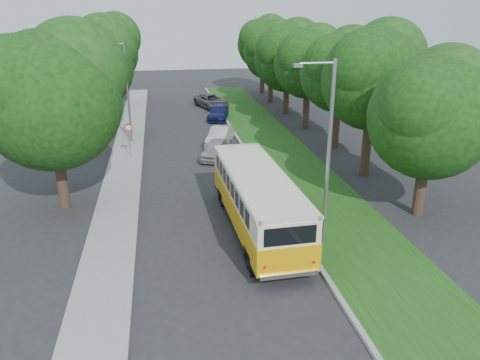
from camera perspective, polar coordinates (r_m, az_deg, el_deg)
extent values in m
plane|color=#29292C|center=(22.13, -2.80, -6.04)|extent=(120.00, 120.00, 0.00)
cube|color=gray|center=(27.20, 3.41, -0.69)|extent=(0.20, 70.00, 0.15)
cube|color=#224512|center=(27.81, 8.13, -0.40)|extent=(4.50, 70.00, 0.13)
cube|color=gray|center=(26.67, -14.47, -1.81)|extent=(2.20, 70.00, 0.12)
cylinder|color=#332319|center=(24.70, 21.20, -0.36)|extent=(0.56, 0.56, 3.35)
sphere|color=black|center=(23.81, 22.20, 7.04)|extent=(5.85, 5.85, 5.85)
sphere|color=black|center=(24.64, 23.92, 10.00)|extent=(4.38, 4.38, 4.38)
sphere|color=black|center=(22.61, 21.48, 8.40)|extent=(4.09, 4.09, 4.09)
cylinder|color=#332319|center=(29.50, 15.21, 4.51)|extent=(0.56, 0.56, 4.26)
sphere|color=black|center=(28.74, 15.91, 11.77)|extent=(5.98, 5.98, 5.98)
sphere|color=black|center=(29.60, 17.53, 14.18)|extent=(4.49, 4.49, 4.49)
sphere|color=black|center=(27.60, 15.00, 13.09)|extent=(4.19, 4.19, 4.19)
cylinder|color=#332319|center=(35.00, 11.64, 6.98)|extent=(0.56, 0.56, 3.95)
sphere|color=black|center=(34.38, 12.06, 12.69)|extent=(5.61, 5.61, 5.61)
sphere|color=black|center=(35.14, 13.39, 14.59)|extent=(4.21, 4.21, 4.21)
sphere|color=black|center=(33.34, 11.21, 13.74)|extent=(3.92, 3.92, 3.92)
cylinder|color=#332319|center=(40.40, 8.07, 8.90)|extent=(0.56, 0.56, 3.86)
sphere|color=black|center=(39.87, 8.32, 13.81)|extent=(5.64, 5.64, 5.64)
sphere|color=black|center=(40.60, 9.53, 15.46)|extent=(4.23, 4.23, 4.23)
sphere|color=black|center=(38.87, 7.47, 14.73)|extent=(3.95, 3.95, 3.95)
cylinder|color=#332319|center=(46.05, 5.67, 10.22)|extent=(0.56, 0.56, 3.58)
sphere|color=black|center=(45.56, 5.83, 14.60)|extent=(6.36, 6.36, 6.36)
sphere|color=black|center=(46.37, 7.05, 16.23)|extent=(4.77, 4.77, 4.77)
sphere|color=black|center=(44.48, 4.91, 15.52)|extent=(4.45, 4.45, 4.45)
cylinder|color=#332319|center=(51.73, 3.76, 11.45)|extent=(0.56, 0.56, 3.68)
sphere|color=black|center=(51.31, 3.85, 15.27)|extent=(5.91, 5.91, 5.91)
sphere|color=black|center=(52.04, 4.88, 16.62)|extent=(4.43, 4.43, 4.43)
sphere|color=black|center=(50.33, 3.05, 16.04)|extent=(4.14, 4.14, 4.14)
cylinder|color=#332319|center=(57.58, 2.72, 12.56)|extent=(0.56, 0.56, 4.05)
sphere|color=black|center=(57.19, 2.79, 16.20)|extent=(5.97, 5.97, 5.97)
sphere|color=black|center=(57.94, 3.73, 17.42)|extent=(4.48, 4.48, 4.48)
sphere|color=black|center=(56.23, 2.04, 16.90)|extent=(4.18, 4.18, 4.18)
cylinder|color=#332319|center=(25.53, -21.00, 0.73)|extent=(0.56, 0.56, 3.68)
sphere|color=black|center=(24.62, -22.09, 8.88)|extent=(6.80, 6.80, 6.80)
sphere|color=black|center=(24.86, -19.47, 12.50)|extent=(5.10, 5.10, 5.10)
sphere|color=black|center=(23.91, -25.17, 10.23)|extent=(4.76, 4.76, 4.76)
cylinder|color=#332319|center=(38.87, -17.43, 7.58)|extent=(0.56, 0.56, 3.68)
sphere|color=black|center=(38.28, -18.02, 12.99)|extent=(6.80, 6.80, 6.80)
sphere|color=black|center=(38.68, -16.32, 15.26)|extent=(5.10, 5.10, 5.10)
sphere|color=black|center=(37.51, -19.92, 13.96)|extent=(4.76, 4.76, 4.76)
cylinder|color=#332319|center=(50.59, -15.86, 10.53)|extent=(0.56, 0.56, 3.68)
sphere|color=black|center=(50.14, -16.28, 14.70)|extent=(6.80, 6.80, 6.80)
sphere|color=black|center=(50.61, -14.97, 16.41)|extent=(5.10, 5.10, 5.10)
sphere|color=black|center=(49.35, -17.69, 15.47)|extent=(4.76, 4.76, 4.76)
cylinder|color=gray|center=(19.32, 10.72, 2.43)|extent=(0.16, 0.16, 8.00)
cylinder|color=gray|center=(18.29, 9.40, 13.88)|extent=(1.40, 0.10, 0.10)
cube|color=gray|center=(18.07, 7.07, 13.70)|extent=(0.35, 0.16, 0.14)
cylinder|color=gray|center=(36.27, -13.51, 10.17)|extent=(0.16, 0.16, 7.50)
cylinder|color=gray|center=(35.90, -15.15, 15.74)|extent=(1.40, 0.10, 0.10)
cube|color=gray|center=(35.97, -16.37, 15.52)|extent=(0.35, 0.16, 0.14)
cylinder|color=gray|center=(32.90, -13.33, 4.70)|extent=(0.06, 0.06, 2.50)
cone|color=red|center=(32.64, -13.46, 6.20)|extent=(0.56, 0.02, 0.56)
cone|color=white|center=(32.62, -13.46, 6.19)|extent=(0.40, 0.02, 0.40)
imported|color=#A3A3A7|center=(32.23, -2.99, 3.77)|extent=(2.80, 4.05, 1.28)
imported|color=silver|center=(35.58, -2.47, 5.40)|extent=(2.73, 4.17, 1.30)
imported|color=#121951|center=(43.78, -2.66, 8.20)|extent=(2.59, 4.50, 1.23)
imported|color=#4F5256|center=(49.03, -3.48, 9.59)|extent=(3.66, 5.40, 1.37)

